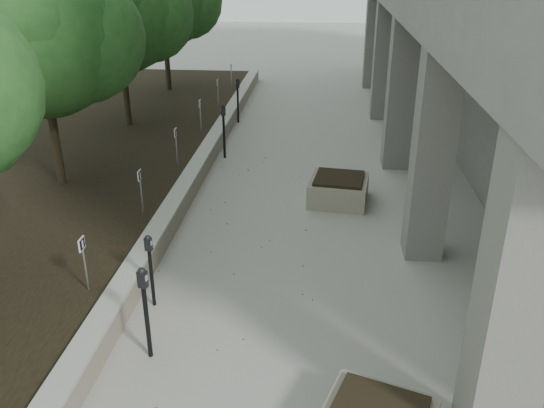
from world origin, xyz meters
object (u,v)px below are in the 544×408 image
at_px(parking_meter_4, 224,131).
at_px(crabapple_tree_5, 164,18).
at_px(crabapple_tree_4, 120,36).
at_px(planter_back, 339,189).
at_px(parking_meter_5, 238,101).
at_px(parking_meter_2, 146,313).
at_px(crabapple_tree_3, 43,68).
at_px(parking_meter_3, 151,271).

bearing_deg(parking_meter_4, crabapple_tree_5, 105.59).
relative_size(crabapple_tree_4, parking_meter_4, 3.43).
bearing_deg(planter_back, parking_meter_4, 138.65).
bearing_deg(parking_meter_5, parking_meter_2, -108.08).
bearing_deg(crabapple_tree_4, planter_back, -34.95).
distance_m(crabapple_tree_3, parking_meter_4, 5.22).
xyz_separation_m(parking_meter_2, parking_meter_5, (-0.51, 12.42, 0.02)).
xyz_separation_m(crabapple_tree_3, crabapple_tree_5, (0.00, 10.00, 0.00)).
xyz_separation_m(parking_meter_5, planter_back, (3.36, -6.49, -0.46)).
height_order(crabapple_tree_3, parking_meter_5, crabapple_tree_3).
bearing_deg(crabapple_tree_3, parking_meter_2, -55.84).
distance_m(crabapple_tree_4, parking_meter_3, 10.17).
relative_size(parking_meter_3, parking_meter_4, 0.84).
xyz_separation_m(crabapple_tree_5, parking_meter_3, (3.45, -14.25, -2.46)).
bearing_deg(parking_meter_5, crabapple_tree_3, -135.74).
bearing_deg(parking_meter_5, parking_meter_4, -108.25).
relative_size(crabapple_tree_4, planter_back, 4.08).
height_order(parking_meter_4, parking_meter_5, parking_meter_4).
bearing_deg(crabapple_tree_3, parking_meter_5, 64.69).
distance_m(crabapple_tree_5, parking_meter_4, 7.93).
bearing_deg(planter_back, crabapple_tree_3, -176.69).
relative_size(crabapple_tree_4, parking_meter_5, 3.53).
xyz_separation_m(parking_meter_4, planter_back, (3.22, -2.83, -0.48)).
height_order(parking_meter_5, planter_back, parking_meter_5).
bearing_deg(parking_meter_3, parking_meter_2, -65.24).
height_order(crabapple_tree_4, parking_meter_5, crabapple_tree_4).
height_order(crabapple_tree_5, parking_meter_4, crabapple_tree_5).
relative_size(crabapple_tree_4, crabapple_tree_5, 1.00).
relative_size(parking_meter_5, planter_back, 1.15).
xyz_separation_m(crabapple_tree_3, parking_meter_5, (3.25, 6.87, -2.35)).
xyz_separation_m(parking_meter_3, planter_back, (3.16, 4.63, -0.35)).
bearing_deg(parking_meter_3, crabapple_tree_3, 140.11).
xyz_separation_m(crabapple_tree_5, parking_meter_5, (3.25, -3.13, -2.35)).
bearing_deg(planter_back, crabapple_tree_4, 145.05).
relative_size(parking_meter_3, planter_back, 1.00).
distance_m(parking_meter_2, parking_meter_3, 1.33).
distance_m(crabapple_tree_3, parking_meter_5, 7.96).
distance_m(crabapple_tree_5, parking_meter_5, 5.09).
bearing_deg(crabapple_tree_3, crabapple_tree_5, 90.00).
bearing_deg(parking_meter_4, crabapple_tree_4, 141.25).
distance_m(crabapple_tree_5, planter_back, 12.00).
distance_m(crabapple_tree_3, parking_meter_3, 6.00).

